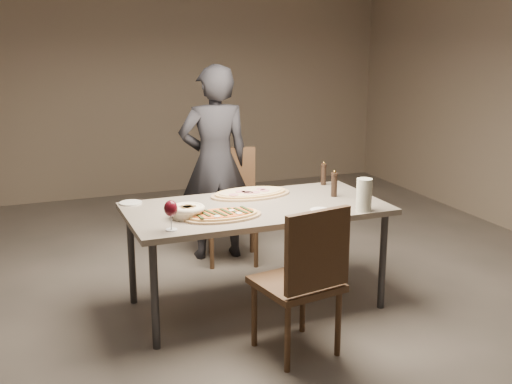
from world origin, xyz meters
name	(u,v)px	position (x,y,z in m)	size (l,w,h in m)	color
room	(256,113)	(0.00, 0.00, 1.40)	(7.00, 7.00, 7.00)	#5F5851
dining_table	(256,214)	(0.00, 0.00, 0.69)	(1.80, 0.90, 0.75)	gray
zucchini_pizza	(223,215)	(-0.31, -0.18, 0.77)	(0.53, 0.29, 0.05)	tan
ham_pizza	(251,193)	(0.07, 0.28, 0.77)	(0.61, 0.34, 0.04)	tan
bread_basket	(188,211)	(-0.52, -0.10, 0.80)	(0.23, 0.23, 0.08)	beige
oil_dish	(320,211)	(0.35, -0.29, 0.76)	(0.13, 0.13, 0.02)	white
pepper_mill_left	(334,184)	(0.63, 0.03, 0.84)	(0.05, 0.05, 0.20)	black
pepper_mill_right	(324,174)	(0.72, 0.37, 0.84)	(0.05, 0.05, 0.19)	black
carafe	(364,195)	(0.64, -0.38, 0.86)	(0.11, 0.11, 0.22)	silver
wine_glass	(171,209)	(-0.69, -0.32, 0.88)	(0.09, 0.09, 0.19)	silver
side_plate	(131,203)	(-0.80, 0.38, 0.76)	(0.16, 0.16, 0.01)	white
chair_near	(305,274)	(0.00, -0.80, 0.54)	(0.53, 0.53, 0.96)	#432D1C
chair_far	(231,198)	(0.17, 1.02, 0.53)	(0.56, 0.56, 0.95)	#432D1C
diner	(215,163)	(0.05, 1.09, 0.83)	(0.61, 0.40, 1.67)	black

